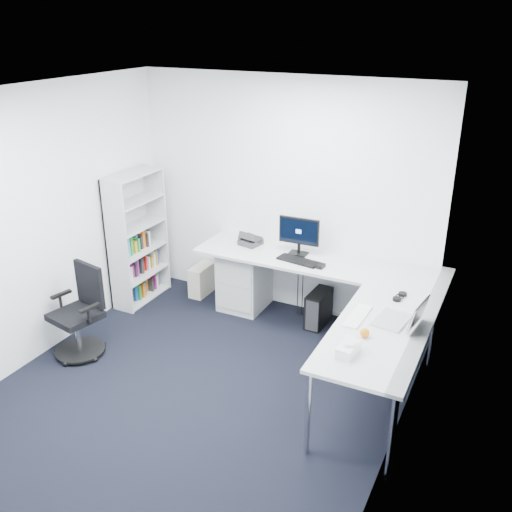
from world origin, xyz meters
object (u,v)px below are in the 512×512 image
at_px(task_chair, 75,313).
at_px(laptop, 393,308).
at_px(l_desk, 304,307).
at_px(monitor, 299,236).
at_px(bookshelf, 138,238).

relative_size(task_chair, laptop, 2.55).
bearing_deg(l_desk, laptop, -30.62).
bearing_deg(laptop, task_chair, -159.79).
distance_m(task_chair, laptop, 3.14).
relative_size(l_desk, monitor, 6.05).
relative_size(l_desk, task_chair, 2.90).
bearing_deg(monitor, laptop, -40.86).
height_order(l_desk, task_chair, task_chair).
distance_m(bookshelf, monitor, 1.97).
bearing_deg(l_desk, bookshelf, 178.68).
distance_m(bookshelf, task_chair, 1.38).
bearing_deg(laptop, l_desk, 157.32).
bearing_deg(monitor, task_chair, -138.06).
xyz_separation_m(l_desk, laptop, (1.05, -0.62, 0.54)).
distance_m(l_desk, bookshelf, 2.21).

